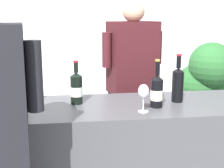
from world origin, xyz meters
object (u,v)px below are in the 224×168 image
at_px(wine_bottle_3, 23,92).
at_px(wine_bottle_5, 178,84).
at_px(wine_glass, 144,92).
at_px(potted_shrub, 204,87).
at_px(wine_bottle_0, 76,88).
at_px(person_server, 132,99).
at_px(wine_bottle_1, 157,91).

bearing_deg(wine_bottle_3, wine_bottle_5, 0.25).
distance_m(wine_bottle_3, wine_glass, 0.80).
relative_size(wine_glass, potted_shrub, 0.14).
relative_size(wine_bottle_3, wine_bottle_5, 0.89).
xyz_separation_m(wine_bottle_0, wine_bottle_5, (0.72, -0.04, 0.02)).
bearing_deg(wine_bottle_3, person_server, 37.09).
bearing_deg(potted_shrub, wine_bottle_3, -147.03).
relative_size(wine_bottle_3, person_server, 0.18).
distance_m(wine_bottle_1, wine_bottle_3, 0.89).
relative_size(wine_bottle_1, person_server, 0.19).
distance_m(wine_bottle_1, wine_glass, 0.15).
xyz_separation_m(person_server, potted_shrub, (0.90, 0.49, -0.02)).
relative_size(wine_bottle_0, potted_shrub, 0.23).
bearing_deg(wine_glass, person_server, 83.50).
bearing_deg(wine_bottle_5, wine_bottle_1, -149.06).
relative_size(wine_bottle_0, wine_bottle_3, 0.99).
height_order(wine_glass, person_server, person_server).
bearing_deg(wine_glass, wine_bottle_0, 149.36).
distance_m(wine_bottle_3, person_server, 1.13).
relative_size(wine_bottle_0, person_server, 0.18).
bearing_deg(wine_bottle_0, wine_bottle_1, -15.91).
xyz_separation_m(wine_bottle_5, wine_glass, (-0.30, -0.21, -0.00)).
xyz_separation_m(wine_bottle_1, wine_bottle_3, (-0.89, 0.11, -0.00)).
height_order(wine_bottle_3, person_server, person_server).
xyz_separation_m(wine_glass, person_server, (0.10, 0.86, -0.29)).
distance_m(wine_bottle_1, person_server, 0.81).
xyz_separation_m(wine_bottle_3, wine_bottle_5, (1.07, 0.00, 0.02)).
bearing_deg(wine_glass, wine_bottle_3, 165.39).
bearing_deg(wine_bottle_5, wine_bottle_0, 176.65).
relative_size(wine_bottle_3, potted_shrub, 0.23).
distance_m(wine_bottle_0, wine_glass, 0.49).
distance_m(wine_bottle_0, person_server, 0.85).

